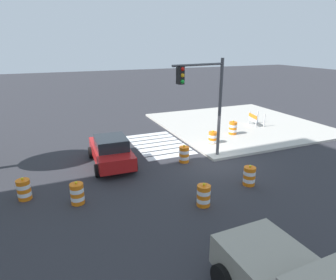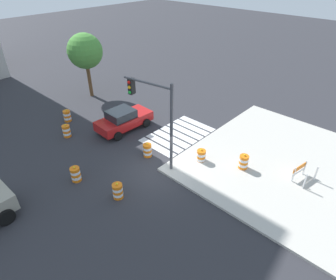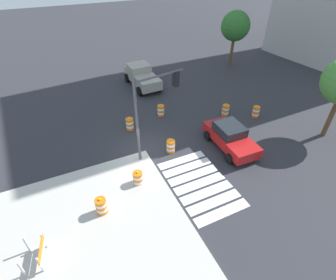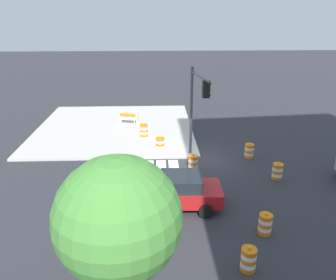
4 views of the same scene
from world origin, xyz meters
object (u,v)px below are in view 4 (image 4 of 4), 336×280
traffic_barrel_crosswalk_end (248,259)px  traffic_barrel_on_sidewalk (144,130)px  traffic_barrel_median_near (193,163)px  traffic_barrel_median_far (277,171)px  construction_barricade (128,117)px  street_tree_streetside_mid (118,219)px  traffic_barrel_far_curb (160,144)px  traffic_barrel_lane_center (265,224)px  traffic_barrel_near_corner (249,151)px  traffic_light_pole (197,100)px  sports_car (177,191)px

traffic_barrel_crosswalk_end → traffic_barrel_on_sidewalk: bearing=-73.1°
traffic_barrel_median_near → traffic_barrel_median_far: (-4.52, 1.30, 0.00)m
construction_barricade → street_tree_streetside_mid: 19.57m
traffic_barrel_far_curb → traffic_barrel_lane_center: 9.98m
traffic_barrel_median_far → traffic_barrel_far_curb: same height
traffic_barrel_near_corner → traffic_light_pole: (3.48, 0.57, 3.46)m
sports_car → construction_barricade: (3.15, -12.17, -0.09)m
construction_barricade → traffic_barrel_on_sidewalk: bearing=114.4°
sports_car → traffic_barrel_crosswalk_end: 4.86m
traffic_barrel_near_corner → traffic_barrel_lane_center: same height
street_tree_streetside_mid → traffic_barrel_median_near: bearing=-105.7°
traffic_barrel_far_curb → construction_barricade: construction_barricade is taller
traffic_barrel_on_sidewalk → traffic_light_pole: 6.33m
traffic_barrel_near_corner → traffic_barrel_median_near: size_ratio=1.00×
sports_car → traffic_barrel_near_corner: sports_car is taller
traffic_barrel_far_curb → traffic_barrel_on_sidewalk: (1.14, -2.35, 0.15)m
traffic_barrel_near_corner → traffic_barrel_lane_center: size_ratio=1.00×
sports_car → traffic_barrel_median_far: (-5.72, -2.55, -0.36)m
construction_barricade → street_tree_streetside_mid: size_ratio=0.24×
traffic_barrel_near_corner → traffic_barrel_on_sidewalk: (6.74, -3.73, 0.15)m
traffic_barrel_near_corner → traffic_barrel_median_far: same height
traffic_barrel_crosswalk_end → traffic_barrel_median_far: size_ratio=1.00×
sports_car → traffic_barrel_on_sidewalk: 9.36m
traffic_barrel_crosswalk_end → traffic_barrel_median_near: (1.09, -8.12, 0.00)m
sports_car → construction_barricade: 12.57m
traffic_barrel_on_sidewalk → traffic_light_pole: bearing=127.1°
traffic_barrel_crosswalk_end → traffic_barrel_near_corner: bearing=-105.2°
traffic_barrel_median_far → traffic_light_pole: 5.97m
traffic_barrel_lane_center → traffic_light_pole: traffic_light_pole is taller
traffic_barrel_far_curb → sports_car: bearing=95.5°
traffic_barrel_near_corner → traffic_barrel_far_curb: (5.59, -1.38, 0.00)m
traffic_barrel_on_sidewalk → construction_barricade: size_ratio=0.75×
traffic_barrel_near_corner → traffic_barrel_median_far: 3.01m
traffic_barrel_crosswalk_end → traffic_barrel_median_near: same height
traffic_barrel_crosswalk_end → traffic_light_pole: 9.82m
traffic_barrel_crosswalk_end → construction_barricade: (5.45, -16.44, 0.27)m
sports_car → construction_barricade: size_ratio=3.21×
traffic_barrel_near_corner → traffic_barrel_median_near: same height
traffic_barrel_crosswalk_end → traffic_light_pole: traffic_light_pole is taller
sports_car → traffic_barrel_on_sidewalk: (1.80, -9.19, -0.21)m
traffic_barrel_median_near → traffic_barrel_far_curb: size_ratio=1.00×
traffic_barrel_lane_center → street_tree_streetside_mid: bearing=41.8°
traffic_barrel_far_curb → traffic_barrel_on_sidewalk: traffic_barrel_on_sidewalk is taller
traffic_barrel_near_corner → traffic_barrel_far_curb: 5.76m
traffic_barrel_near_corner → street_tree_streetside_mid: (6.79, 12.50, 3.71)m
traffic_barrel_far_curb → traffic_barrel_near_corner: bearing=166.1°
traffic_barrel_crosswalk_end → traffic_barrel_median_far: bearing=-116.7°
traffic_barrel_crosswalk_end → traffic_barrel_far_curb: (2.95, -11.11, 0.00)m
traffic_barrel_crosswalk_end → traffic_light_pole: bearing=-84.7°
traffic_barrel_on_sidewalk → traffic_barrel_crosswalk_end: bearing=106.9°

